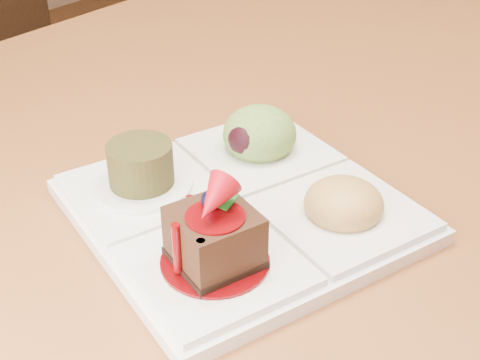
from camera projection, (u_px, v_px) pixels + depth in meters
The scene contains 2 objects.
chair_left at pixel (28, 35), 1.32m from camera, with size 0.61×0.61×1.05m.
sampler_plate at pixel (242, 195), 0.53m from camera, with size 0.30×0.30×0.09m.
Camera 1 is at (0.26, -0.84, 1.06)m, focal length 50.00 mm.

